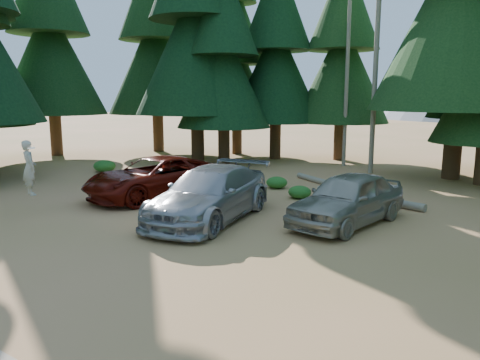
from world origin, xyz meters
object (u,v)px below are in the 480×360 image
Objects in this scene: silver_minivan_right at (348,199)px; frisbee_player at (29,168)px; log_right at (367,198)px; log_mid at (317,180)px; red_pickup at (156,177)px; silver_minivan_center at (210,194)px; log_left at (217,170)px.

frisbee_player is (-8.84, -4.52, 0.74)m from silver_minivan_right.
log_mid is at bearing 155.40° from log_right.
red_pickup is 4.41m from frisbee_player.
log_right is at bearing 41.11° from red_pickup.
frisbee_player is 11.50m from log_mid.
frisbee_player is at bearing -98.20° from red_pickup.
frisbee_player is (-1.54, -4.06, 0.75)m from red_pickup.
log_mid is at bearing -100.91° from frisbee_player.
silver_minivan_right is at bearing 16.17° from red_pickup.
frisbee_player reaches higher than red_pickup.
log_mid is at bearing 70.92° from red_pickup.
log_mid is at bearing 131.19° from silver_minivan_right.
silver_minivan_center reaches higher than log_right.
silver_minivan_center is 7.51m from log_mid.
silver_minivan_right is 1.54× the size of log_mid.
silver_minivan_center is 1.22× the size of silver_minivan_right.
silver_minivan_right is 1.14× the size of log_left.
log_right is (8.34, 7.75, -1.37)m from frisbee_player.
red_pickup is 5.90m from log_left.
silver_minivan_center is 6.05m from log_right.
log_mid is (3.74, 6.05, -0.63)m from red_pickup.
silver_minivan_center is at bearing -136.25° from frisbee_player.
log_left is (-8.72, 5.24, -0.62)m from silver_minivan_right.
silver_minivan_right reaches higher than log_right.
frisbee_player reaches higher than silver_minivan_center.
silver_minivan_right is at bearing 16.98° from silver_minivan_center.
silver_minivan_right reaches higher than log_mid.
silver_minivan_right is 6.67m from log_mid.
log_mid is at bearing -2.04° from log_left.
red_pickup is 7.31m from silver_minivan_right.
log_left is (-1.43, 5.69, -0.61)m from red_pickup.
frisbee_player is 0.60× the size of log_mid.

